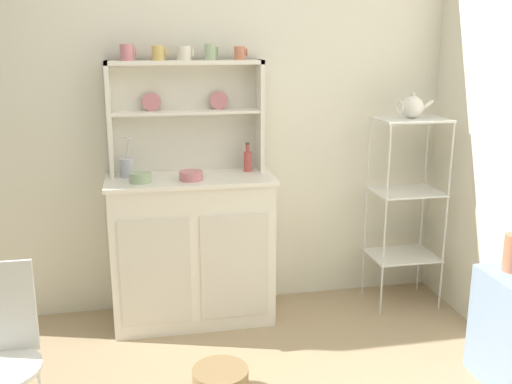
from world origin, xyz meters
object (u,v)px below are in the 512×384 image
at_px(utensil_jar, 127,167).
at_px(floor_basket, 220,382).
at_px(bowl_mixing_large, 141,177).
at_px(jam_bottle, 248,160).
at_px(porcelain_teapot, 412,107).
at_px(bakers_rack, 407,189).
at_px(hutch_shelf_unit, 186,108).
at_px(hutch_cabinet, 192,248).
at_px(cup_rose_0, 127,52).

bearing_deg(utensil_jar, floor_basket, -66.11).
relative_size(bowl_mixing_large, utensil_jar, 0.53).
relative_size(jam_bottle, porcelain_teapot, 0.79).
bearing_deg(floor_basket, jam_bottle, 71.41).
bearing_deg(bowl_mixing_large, bakers_rack, 1.53).
bearing_deg(bowl_mixing_large, utensil_jar, 116.74).
xyz_separation_m(jam_bottle, utensil_jar, (-0.73, -0.01, -0.01)).
bearing_deg(hutch_shelf_unit, floor_basket, -87.27).
distance_m(hutch_shelf_unit, bakers_rack, 1.49).
bearing_deg(hutch_shelf_unit, porcelain_teapot, -7.93).
bearing_deg(hutch_cabinet, porcelain_teapot, -1.20).
xyz_separation_m(hutch_shelf_unit, bowl_mixing_large, (-0.29, -0.24, -0.36)).
height_order(hutch_shelf_unit, jam_bottle, hutch_shelf_unit).
distance_m(bowl_mixing_large, utensil_jar, 0.17).
height_order(hutch_cabinet, floor_basket, hutch_cabinet).
bearing_deg(hutch_shelf_unit, utensil_jar, -166.93).
relative_size(hutch_shelf_unit, bowl_mixing_large, 7.28).
bearing_deg(utensil_jar, bowl_mixing_large, -63.26).
relative_size(cup_rose_0, bowl_mixing_large, 0.74).
bearing_deg(cup_rose_0, bowl_mixing_large, -79.05).
bearing_deg(porcelain_teapot, hutch_cabinet, 178.80).
xyz_separation_m(floor_basket, utensil_jar, (-0.41, 0.93, 0.90)).
bearing_deg(hutch_cabinet, jam_bottle, 13.31).
bearing_deg(cup_rose_0, hutch_shelf_unit, 7.09).
height_order(hutch_cabinet, porcelain_teapot, porcelain_teapot).
bearing_deg(bakers_rack, bowl_mixing_large, -178.47).
distance_m(hutch_cabinet, hutch_shelf_unit, 0.85).
height_order(hutch_shelf_unit, cup_rose_0, cup_rose_0).
xyz_separation_m(hutch_shelf_unit, utensil_jar, (-0.36, -0.08, -0.33)).
xyz_separation_m(hutch_cabinet, cup_rose_0, (-0.33, 0.12, 1.17)).
bearing_deg(cup_rose_0, hutch_cabinet, -20.58).
height_order(bakers_rack, cup_rose_0, cup_rose_0).
relative_size(hutch_cabinet, utensil_jar, 4.14).
height_order(hutch_shelf_unit, porcelain_teapot, hutch_shelf_unit).
bearing_deg(bowl_mixing_large, floor_basket, -66.68).
bearing_deg(hutch_shelf_unit, bowl_mixing_large, -140.65).
height_order(hutch_cabinet, utensil_jar, utensil_jar).
distance_m(utensil_jar, porcelain_teapot, 1.77).
bearing_deg(floor_basket, bowl_mixing_large, 113.32).
height_order(hutch_shelf_unit, utensil_jar, hutch_shelf_unit).
xyz_separation_m(cup_rose_0, bowl_mixing_large, (0.04, -0.20, -0.69)).
bearing_deg(porcelain_teapot, cup_rose_0, 174.92).
relative_size(hutch_shelf_unit, porcelain_teapot, 4.06).
bearing_deg(cup_rose_0, porcelain_teapot, -5.08).
bearing_deg(hutch_shelf_unit, jam_bottle, -11.85).
bearing_deg(utensil_jar, porcelain_teapot, -3.52).
bearing_deg(jam_bottle, hutch_cabinet, -166.69).
bearing_deg(hutch_shelf_unit, cup_rose_0, -172.91).
distance_m(hutch_cabinet, bowl_mixing_large, 0.56).
distance_m(jam_bottle, utensil_jar, 0.73).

